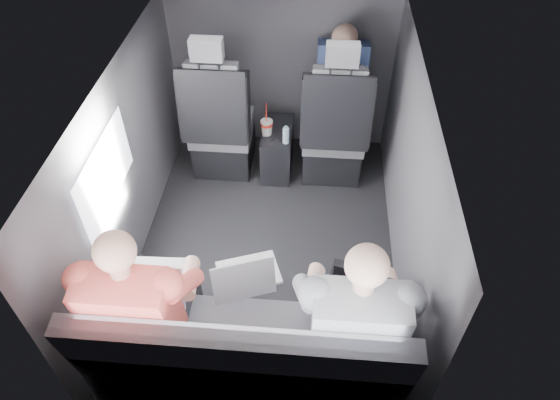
# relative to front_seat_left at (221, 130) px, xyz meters

# --- Properties ---
(floor) EXTENTS (2.60, 2.60, 0.00)m
(floor) POSITION_rel_front_seat_left_xyz_m (0.45, -0.84, -0.40)
(floor) COLOR black
(floor) RESTS_ON ground
(ceiling) EXTENTS (2.60, 2.60, 0.00)m
(ceiling) POSITION_rel_front_seat_left_xyz_m (0.45, -0.84, 0.95)
(ceiling) COLOR #B2B2AD
(ceiling) RESTS_ON panel_back
(panel_left) EXTENTS (0.02, 2.60, 1.35)m
(panel_left) POSITION_rel_front_seat_left_xyz_m (-0.45, -0.84, 0.27)
(panel_left) COLOR #56565B
(panel_left) RESTS_ON floor
(panel_right) EXTENTS (0.02, 2.60, 1.35)m
(panel_right) POSITION_rel_front_seat_left_xyz_m (1.35, -0.84, 0.27)
(panel_right) COLOR #56565B
(panel_right) RESTS_ON floor
(panel_front) EXTENTS (1.80, 0.02, 1.35)m
(panel_front) POSITION_rel_front_seat_left_xyz_m (0.45, 0.46, 0.27)
(panel_front) COLOR #56565B
(panel_front) RESTS_ON floor
(panel_back) EXTENTS (1.80, 0.02, 1.35)m
(panel_back) POSITION_rel_front_seat_left_xyz_m (0.45, -2.14, 0.27)
(panel_back) COLOR #56565B
(panel_back) RESTS_ON floor
(side_window) EXTENTS (0.02, 0.75, 0.42)m
(side_window) POSITION_rel_front_seat_left_xyz_m (-0.43, -1.14, 0.50)
(side_window) COLOR white
(side_window) RESTS_ON panel_left
(seatbelt) EXTENTS (0.35, 0.11, 0.59)m
(seatbelt) POSITION_rel_front_seat_left_xyz_m (0.90, -0.17, 0.40)
(seatbelt) COLOR black
(seatbelt) RESTS_ON front_seat_right
(front_seat_left) EXTENTS (0.52, 0.58, 1.26)m
(front_seat_left) POSITION_rel_front_seat_left_xyz_m (0.00, 0.00, 0.00)
(front_seat_left) COLOR black
(front_seat_left) RESTS_ON floor
(front_seat_right) EXTENTS (0.52, 0.58, 1.26)m
(front_seat_right) POSITION_rel_front_seat_left_xyz_m (0.90, 0.00, 0.00)
(front_seat_right) COLOR black
(front_seat_right) RESTS_ON floor
(center_console) EXTENTS (0.24, 0.48, 0.41)m
(center_console) POSITION_rel_front_seat_left_xyz_m (0.45, 0.04, -0.20)
(center_console) COLOR black
(center_console) RESTS_ON floor
(rear_bench) EXTENTS (1.60, 0.57, 0.92)m
(rear_bench) POSITION_rel_front_seat_left_xyz_m (0.45, -1.90, -0.09)
(rear_bench) COLOR #5A5A5F
(rear_bench) RESTS_ON floor
(soda_cup) EXTENTS (0.10, 0.10, 0.29)m
(soda_cup) POSITION_rel_front_seat_left_xyz_m (0.37, -0.03, 0.07)
(soda_cup) COLOR white
(soda_cup) RESTS_ON center_console
(water_bottle) EXTENTS (0.05, 0.05, 0.15)m
(water_bottle) POSITION_rel_front_seat_left_xyz_m (0.53, -0.12, 0.07)
(water_bottle) COLOR #AAC6E7
(water_bottle) RESTS_ON center_console
(laptop_white) EXTENTS (0.38, 0.35, 0.27)m
(laptop_white) POSITION_rel_front_seat_left_xyz_m (-0.05, -1.67, 0.24)
(laptop_white) COLOR silver
(laptop_white) RESTS_ON passenger_rear_left
(laptop_silver) EXTENTS (0.39, 0.39, 0.23)m
(laptop_silver) POSITION_rel_front_seat_left_xyz_m (0.43, -1.59, 0.23)
(laptop_silver) COLOR #BBBBC1
(laptop_silver) RESTS_ON rear_bench
(laptop_black) EXTENTS (0.34, 0.33, 0.22)m
(laptop_black) POSITION_rel_front_seat_left_xyz_m (1.02, -1.59, 0.23)
(laptop_black) COLOR black
(laptop_black) RESTS_ON passenger_rear_right
(passenger_rear_left) EXTENTS (0.53, 0.64, 1.26)m
(passenger_rear_left) POSITION_rel_front_seat_left_xyz_m (-0.07, -1.81, 0.24)
(passenger_rear_left) COLOR #36363B
(passenger_rear_left) RESTS_ON rear_bench
(passenger_rear_right) EXTENTS (0.53, 0.65, 1.27)m
(passenger_rear_right) POSITION_rel_front_seat_left_xyz_m (0.98, -1.81, 0.25)
(passenger_rear_right) COLOR navy
(passenger_rear_right) RESTS_ON rear_bench
(passenger_front_right) EXTENTS (0.38, 0.38, 0.76)m
(passenger_front_right) POSITION_rel_front_seat_left_xyz_m (0.93, 0.26, 0.35)
(passenger_front_right) COLOR navy
(passenger_front_right) RESTS_ON front_seat_right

